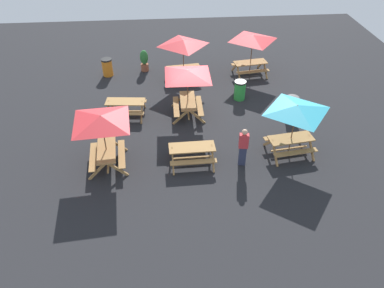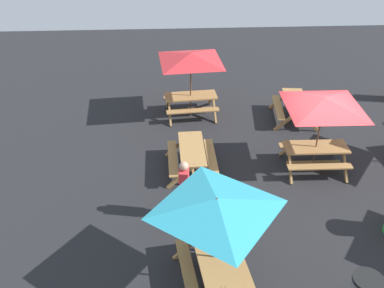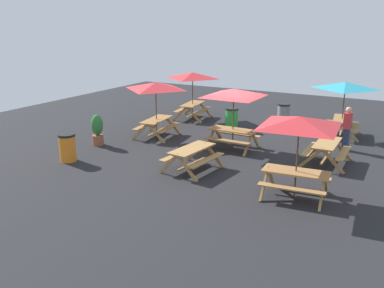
{
  "view_description": "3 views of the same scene",
  "coord_description": "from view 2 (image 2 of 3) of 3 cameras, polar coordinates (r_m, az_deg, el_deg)",
  "views": [
    {
      "loc": [
        -1.27,
        -15.14,
        9.66
      ],
      "look_at": [
        -0.32,
        -3.69,
        0.9
      ],
      "focal_mm": 35.0,
      "sensor_mm": 36.0,
      "label": 1
    },
    {
      "loc": [
        9.7,
        -4.22,
        7.41
      ],
      "look_at": [
        -0.32,
        -3.69,
        0.9
      ],
      "focal_mm": 40.0,
      "sensor_mm": 36.0,
      "label": 2
    },
    {
      "loc": [
        -14.67,
        -6.41,
        4.77
      ],
      "look_at": [
        -3.11,
        -0.0,
        0.9
      ],
      "focal_mm": 40.0,
      "sensor_mm": 36.0,
      "label": 3
    }
  ],
  "objects": [
    {
      "name": "ground_plane",
      "position": [
        12.91,
        16.69,
        -3.64
      ],
      "size": [
        26.69,
        26.69,
        0.0
      ],
      "primitive_type": "plane",
      "color": "#232326",
      "rests_on": "ground"
    },
    {
      "name": "picnic_table_1",
      "position": [
        12.14,
        0.0,
        -1.34
      ],
      "size": [
        1.83,
        1.57,
        0.81
      ],
      "rotation": [
        0.0,
        0.0,
        0.02
      ],
      "color": "#A87A44",
      "rests_on": "ground"
    },
    {
      "name": "picnic_table_2",
      "position": [
        15.12,
        13.56,
        5.09
      ],
      "size": [
        1.93,
        1.69,
        0.81
      ],
      "rotation": [
        0.0,
        0.0,
        -0.1
      ],
      "color": "#A87A44",
      "rests_on": "ground"
    },
    {
      "name": "picnic_table_3",
      "position": [
        8.12,
        3.28,
        -8.93
      ],
      "size": [
        2.25,
        2.25,
        2.34
      ],
      "rotation": [
        0.0,
        0.0,
        0.13
      ],
      "color": "#A87A44",
      "rests_on": "ground"
    },
    {
      "name": "picnic_table_4",
      "position": [
        12.0,
        17.1,
        4.59
      ],
      "size": [
        2.83,
        2.83,
        2.34
      ],
      "rotation": [
        0.0,
        0.0,
        1.56
      ],
      "color": "#A87A44",
      "rests_on": "ground"
    },
    {
      "name": "picnic_table_6",
      "position": [
        14.4,
        -0.18,
        10.87
      ],
      "size": [
        2.82,
        2.82,
        2.34
      ],
      "rotation": [
        0.0,
        0.0,
        1.66
      ],
      "color": "#A87A44",
      "rests_on": "ground"
    },
    {
      "name": "person_standing",
      "position": [
        10.37,
        -1.06,
        -5.99
      ],
      "size": [
        0.39,
        0.27,
        1.67
      ],
      "rotation": [
        0.0,
        0.0,
        6.15
      ],
      "color": "#2D334C",
      "rests_on": "ground"
    }
  ]
}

